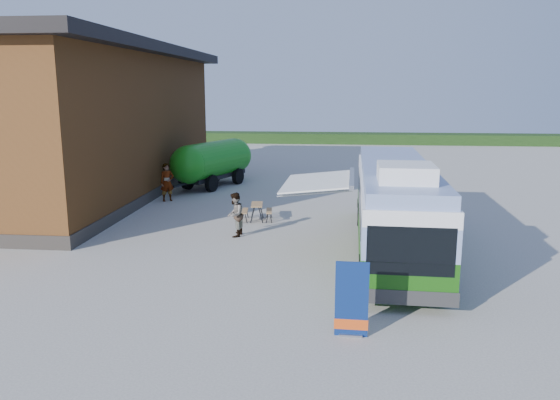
# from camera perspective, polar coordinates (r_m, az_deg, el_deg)

# --- Properties ---
(ground) EXTENTS (100.00, 100.00, 0.00)m
(ground) POSITION_cam_1_polar(r_m,az_deg,el_deg) (17.85, -2.00, -5.90)
(ground) COLOR #BCB7AD
(ground) RESTS_ON ground
(barn) EXTENTS (9.60, 21.20, 7.50)m
(barn) POSITION_cam_1_polar(r_m,az_deg,el_deg) (29.82, -19.89, 7.50)
(barn) COLOR brown
(barn) RESTS_ON ground
(hedge) EXTENTS (40.00, 3.00, 1.00)m
(hedge) POSITION_cam_1_polar(r_m,az_deg,el_deg) (55.37, 11.70, 6.30)
(hedge) COLOR #264419
(hedge) RESTS_ON ground
(bus) EXTENTS (2.71, 11.14, 3.40)m
(bus) POSITION_cam_1_polar(r_m,az_deg,el_deg) (18.44, 11.88, -0.36)
(bus) COLOR #256110
(bus) RESTS_ON ground
(awning) EXTENTS (2.44, 3.83, 0.49)m
(awning) POSITION_cam_1_polar(r_m,az_deg,el_deg) (17.87, 4.59, 2.29)
(awning) COLOR white
(awning) RESTS_ON ground
(banner) EXTENTS (0.75, 0.20, 1.71)m
(banner) POSITION_cam_1_polar(r_m,az_deg,el_deg) (12.21, 7.48, -10.93)
(banner) COLOR navy
(banner) RESTS_ON ground
(picnic_table) EXTENTS (1.34, 1.22, 0.70)m
(picnic_table) POSITION_cam_1_polar(r_m,az_deg,el_deg) (22.48, -2.43, -0.85)
(picnic_table) COLOR #A5824E
(picnic_table) RESTS_ON ground
(person_a) EXTENTS (0.80, 0.74, 1.84)m
(person_a) POSITION_cam_1_polar(r_m,az_deg,el_deg) (26.85, -11.72, 1.82)
(person_a) COLOR #999999
(person_a) RESTS_ON ground
(person_b) EXTENTS (0.69, 0.85, 1.64)m
(person_b) POSITION_cam_1_polar(r_m,az_deg,el_deg) (20.05, -4.73, -1.54)
(person_b) COLOR #999999
(person_b) RESTS_ON ground
(slurry_tanker) EXTENTS (3.61, 6.40, 2.50)m
(slurry_tanker) POSITION_cam_1_polar(r_m,az_deg,el_deg) (30.39, -7.01, 4.08)
(slurry_tanker) COLOR #198A19
(slurry_tanker) RESTS_ON ground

